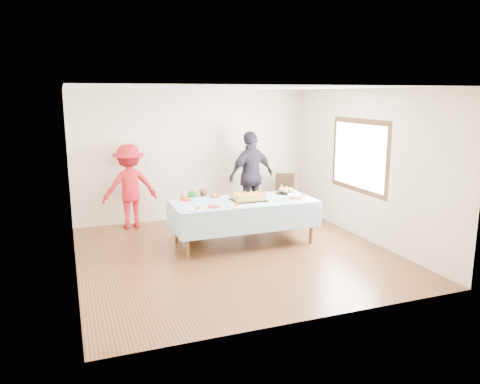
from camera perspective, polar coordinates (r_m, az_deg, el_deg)
The scene contains 22 objects.
ground at distance 7.85m, azimuth -0.59°, elevation -7.51°, with size 5.00×5.00×0.00m, color #4D2C16.
room_walls at distance 7.47m, azimuth -0.24°, elevation 5.46°, with size 5.04×5.04×2.72m.
party_table at distance 8.17m, azimuth 0.43°, elevation -1.43°, with size 2.50×1.10×0.78m.
birthday_cake at distance 8.18m, azimuth 1.04°, elevation -0.68°, with size 0.59×0.45×0.10m.
rolls_tray at distance 8.78m, azimuth 5.60°, elevation 0.13°, with size 0.37×0.37×0.11m.
punch_bowl at distance 8.37m, azimuth 7.03°, elevation -0.54°, with size 0.32×0.32×0.08m, color silver.
party_hat at distance 8.93m, azimuth 5.08°, elevation 0.53°, with size 0.09×0.09×0.15m, color white.
fork_pile at distance 8.15m, azimuth 4.61°, elevation -0.87°, with size 0.24×0.18×0.07m, color white, non-canonical shape.
plate_red_far_a at distance 8.23m, azimuth -6.59°, elevation -0.98°, with size 0.19×0.19×0.01m, color red.
plate_red_far_b at distance 8.44m, azimuth -3.09°, elevation -0.59°, with size 0.18×0.18×0.01m, color red.
plate_red_far_c at distance 8.51m, azimuth -0.62°, elevation -0.47°, with size 0.19×0.19×0.01m, color red.
plate_red_far_d at distance 8.68m, azimuth 2.53°, elevation -0.24°, with size 0.20×0.20×0.01m, color red.
plate_red_near at distance 7.69m, azimuth -3.16°, elevation -1.83°, with size 0.20×0.20×0.01m, color red.
plate_white_left at distance 7.55m, azimuth -5.21°, elevation -2.13°, with size 0.24×0.24×0.01m, color white.
plate_white_mid at distance 7.70m, azimuth -0.43°, elevation -1.80°, with size 0.24×0.24×0.01m, color white.
plate_white_right at distance 8.21m, azimuth 6.58°, elevation -1.01°, with size 0.21×0.21×0.01m, color white.
dining_chair at distance 10.16m, azimuth 5.48°, elevation -0.08°, with size 0.51×0.51×0.92m.
toddler_left at distance 8.46m, azimuth -6.88°, elevation -3.14°, with size 0.31×0.20×0.85m, color #CF5619.
toddler_mid at distance 8.69m, azimuth -5.67°, elevation -2.63°, with size 0.43×0.28×0.87m, color #27752F.
toddler_right at distance 9.19m, azimuth -4.59°, elevation -2.03°, with size 0.39×0.31×0.81m, color tan.
adult_left at distance 9.40m, azimuth -13.30°, elevation 0.65°, with size 1.07×0.61×1.65m, color red.
adult_right at distance 9.73m, azimuth 1.38°, elevation 1.97°, with size 1.09×0.45×1.86m, color #282432.
Camera 1 is at (-2.53, -6.96, 2.61)m, focal length 35.00 mm.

